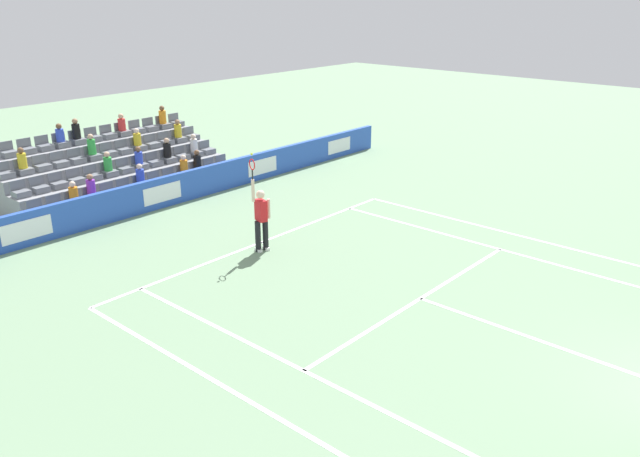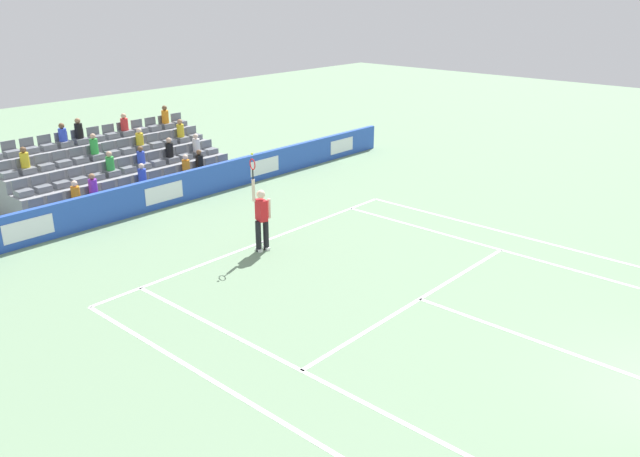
% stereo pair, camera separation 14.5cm
% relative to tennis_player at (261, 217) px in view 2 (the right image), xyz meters
% --- Properties ---
extents(line_baseline, '(10.97, 0.10, 0.01)m').
position_rel_tennis_player_xyz_m(line_baseline, '(-0.41, -0.47, -0.99)').
color(line_baseline, white).
rests_on(line_baseline, ground).
extents(line_service, '(8.23, 0.10, 0.01)m').
position_rel_tennis_player_xyz_m(line_service, '(-0.41, 5.02, -0.99)').
color(line_service, white).
rests_on(line_service, ground).
extents(line_centre_service, '(0.10, 6.40, 0.01)m').
position_rel_tennis_player_xyz_m(line_centre_service, '(-0.41, 8.22, -0.99)').
color(line_centre_service, white).
rests_on(line_centre_service, ground).
extents(line_singles_sideline_left, '(0.10, 11.89, 0.01)m').
position_rel_tennis_player_xyz_m(line_singles_sideline_left, '(3.70, 5.48, -0.99)').
color(line_singles_sideline_left, white).
rests_on(line_singles_sideline_left, ground).
extents(line_singles_sideline_right, '(0.10, 11.89, 0.01)m').
position_rel_tennis_player_xyz_m(line_singles_sideline_right, '(-4.53, 5.48, -0.99)').
color(line_singles_sideline_right, white).
rests_on(line_singles_sideline_right, ground).
extents(line_doubles_sideline_left, '(0.10, 11.89, 0.01)m').
position_rel_tennis_player_xyz_m(line_doubles_sideline_left, '(5.07, 5.48, -0.99)').
color(line_doubles_sideline_left, white).
rests_on(line_doubles_sideline_left, ground).
extents(line_doubles_sideline_right, '(0.10, 11.89, 0.01)m').
position_rel_tennis_player_xyz_m(line_doubles_sideline_right, '(-5.90, 5.48, -0.99)').
color(line_doubles_sideline_right, white).
rests_on(line_doubles_sideline_right, ground).
extents(line_centre_mark, '(0.10, 0.20, 0.01)m').
position_rel_tennis_player_xyz_m(line_centre_mark, '(-0.41, -0.37, -0.99)').
color(line_centre_mark, white).
rests_on(line_centre_mark, ground).
extents(sponsor_barrier, '(23.17, 0.22, 1.04)m').
position_rel_tennis_player_xyz_m(sponsor_barrier, '(-0.41, -5.31, -0.47)').
color(sponsor_barrier, blue).
rests_on(sponsor_barrier, ground).
extents(tennis_player, '(0.51, 0.41, 2.85)m').
position_rel_tennis_player_xyz_m(tennis_player, '(0.00, 0.00, 0.00)').
color(tennis_player, black).
rests_on(tennis_player, ground).
extents(stadium_stand, '(8.06, 3.80, 2.61)m').
position_rel_tennis_player_xyz_m(stadium_stand, '(-0.42, -8.25, -0.30)').
color(stadium_stand, gray).
rests_on(stadium_stand, ground).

